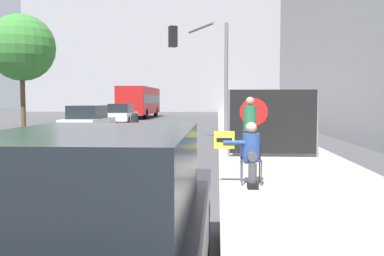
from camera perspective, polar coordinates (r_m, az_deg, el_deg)
ground_plane at (r=5.76m, az=-17.74°, el=-14.39°), size 160.00×160.00×0.00m
sidewalk_curb at (r=20.25m, az=8.58°, el=-1.16°), size 3.55×90.00×0.12m
building_backdrop_far at (r=71.67m, az=0.20°, el=14.26°), size 52.00×12.00×29.73m
seated_protester at (r=8.42m, az=7.78°, el=-3.06°), size 0.93×0.77×1.22m
jogger_on_sidewalk at (r=11.26m, az=7.72°, el=-0.19°), size 0.34×0.34×1.74m
protest_banner at (r=12.58m, az=10.67°, el=0.85°), size 2.61×0.06×1.96m
traffic_light_pole at (r=18.20m, az=1.80°, el=9.07°), size 2.47×2.24×4.95m
parked_car_curbside at (r=3.63m, az=-12.39°, el=-12.59°), size 1.75×4.43×1.54m
car_on_road_nearest at (r=22.59m, az=-13.65°, el=1.02°), size 1.73×4.47×1.50m
car_on_road_midblock at (r=32.56m, az=-9.40°, el=1.87°), size 1.73×4.27×1.50m
city_bus_on_road at (r=43.46m, az=-6.97°, el=3.69°), size 2.58×10.73×3.04m
motorcycle_on_road at (r=15.90m, az=-7.61°, el=-0.67°), size 0.28×2.08×1.33m
street_tree_midblock at (r=27.31m, az=-21.77°, el=9.90°), size 3.89×3.89×6.79m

